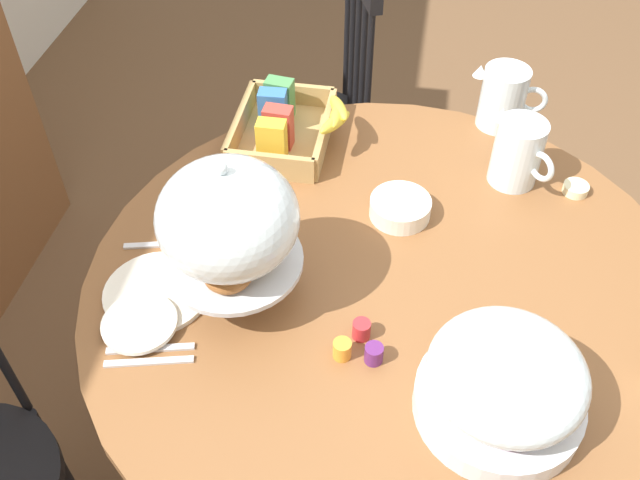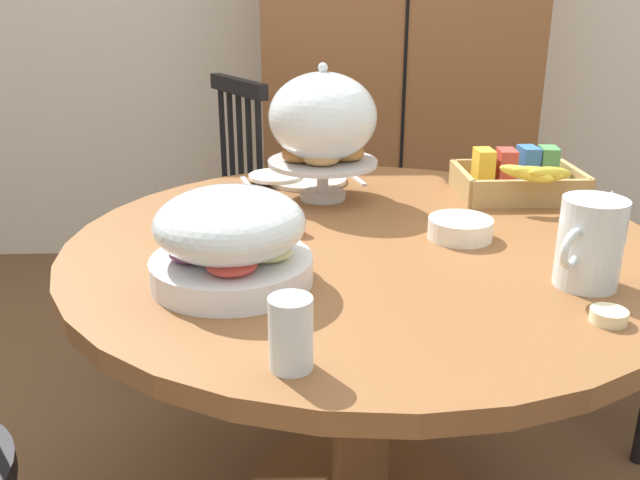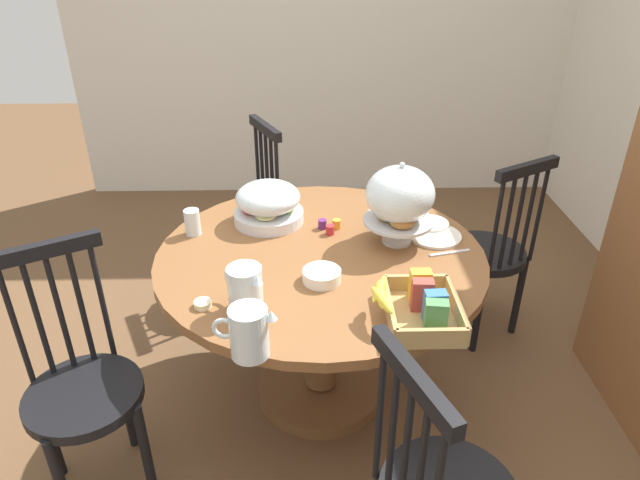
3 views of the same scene
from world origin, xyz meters
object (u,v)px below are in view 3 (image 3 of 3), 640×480
(windsor_chair_near_window, at_px, (83,391))
(windsor_chair_facing_door, at_px, (488,255))
(pastry_stand_with_dome, at_px, (400,197))
(milk_pitcher, at_px, (249,334))
(dining_table, at_px, (321,293))
(fruit_platter_covered, at_px, (268,204))
(butter_dish, at_px, (203,304))
(cereal_basket, at_px, (420,306))
(china_plate_large, at_px, (434,236))
(windsor_chair_far_side, at_px, (246,219))
(cereal_bowl, at_px, (322,276))
(orange_juice_pitcher, at_px, (245,291))
(china_plate_small, at_px, (431,223))
(drinking_glass, at_px, (192,222))

(windsor_chair_near_window, xyz_separation_m, windsor_chair_facing_door, (-0.89, 1.67, 0.00))
(pastry_stand_with_dome, height_order, milk_pitcher, pastry_stand_with_dome)
(dining_table, bearing_deg, pastry_stand_with_dome, 104.36)
(fruit_platter_covered, xyz_separation_m, butter_dish, (0.63, -0.19, -0.07))
(cereal_basket, bearing_deg, china_plate_large, 163.58)
(milk_pitcher, distance_m, china_plate_large, 1.00)
(dining_table, xyz_separation_m, fruit_platter_covered, (-0.27, -0.22, 0.28))
(china_plate_large, xyz_separation_m, butter_dish, (0.47, -0.88, 0.01))
(windsor_chair_far_side, xyz_separation_m, milk_pitcher, (1.46, 0.16, 0.36))
(fruit_platter_covered, xyz_separation_m, cereal_bowl, (0.48, 0.22, -0.06))
(milk_pitcher, relative_size, cereal_basket, 0.63)
(orange_juice_pitcher, bearing_deg, cereal_basket, 84.24)
(china_plate_small, bearing_deg, butter_dish, -57.64)
(butter_dish, bearing_deg, windsor_chair_far_side, 179.11)
(pastry_stand_with_dome, distance_m, butter_dish, 0.86)
(windsor_chair_near_window, height_order, drinking_glass, windsor_chair_near_window)
(windsor_chair_near_window, relative_size, milk_pitcher, 4.89)
(dining_table, bearing_deg, drinking_glass, -107.37)
(windsor_chair_facing_door, xyz_separation_m, butter_dish, (0.80, -1.24, 0.30))
(windsor_chair_far_side, bearing_deg, fruit_platter_covered, 15.97)
(dining_table, relative_size, orange_juice_pitcher, 7.78)
(milk_pitcher, bearing_deg, dining_table, 159.29)
(milk_pitcher, height_order, china_plate_large, milk_pitcher)
(windsor_chair_far_side, xyz_separation_m, cereal_basket, (1.30, 0.70, 0.33))
(fruit_platter_covered, relative_size, orange_juice_pitcher, 1.80)
(dining_table, distance_m, cereal_bowl, 0.30)
(windsor_chair_facing_door, xyz_separation_m, china_plate_large, (0.33, -0.36, 0.29))
(windsor_chair_near_window, distance_m, fruit_platter_covered, 1.02)
(pastry_stand_with_dome, height_order, china_plate_large, pastry_stand_with_dome)
(windsor_chair_facing_door, relative_size, cereal_basket, 3.09)
(dining_table, distance_m, windsor_chair_facing_door, 0.95)
(milk_pitcher, xyz_separation_m, china_plate_small, (-0.80, 0.70, -0.06))
(dining_table, bearing_deg, china_plate_large, 103.65)
(orange_juice_pitcher, bearing_deg, dining_table, 145.66)
(windsor_chair_far_side, xyz_separation_m, pastry_stand_with_dome, (0.79, 0.70, 0.48))
(orange_juice_pitcher, distance_m, drinking_glass, 0.60)
(pastry_stand_with_dome, distance_m, cereal_bowl, 0.46)
(windsor_chair_facing_door, relative_size, china_plate_large, 4.43)
(china_plate_large, xyz_separation_m, china_plate_small, (-0.09, 0.00, 0.01))
(dining_table, distance_m, china_plate_large, 0.53)
(windsor_chair_facing_door, relative_size, drinking_glass, 8.86)
(orange_juice_pitcher, distance_m, cereal_bowl, 0.31)
(drinking_glass, distance_m, butter_dish, 0.53)
(windsor_chair_near_window, xyz_separation_m, china_plate_large, (-0.56, 1.31, 0.29))
(milk_pitcher, height_order, cereal_bowl, milk_pitcher)
(windsor_chair_near_window, height_order, cereal_bowl, windsor_chair_near_window)
(dining_table, relative_size, china_plate_large, 5.88)
(drinking_glass, bearing_deg, windsor_chair_facing_door, 101.85)
(china_plate_small, relative_size, drinking_glass, 1.36)
(windsor_chair_facing_door, height_order, cereal_basket, windsor_chair_facing_door)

